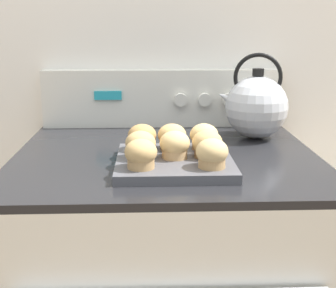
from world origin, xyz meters
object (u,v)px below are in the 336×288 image
at_px(muffin_r2_c1, 172,137).
at_px(muffin_r0_c2, 212,154).
at_px(tea_kettle, 256,106).
at_px(muffin_r2_c0, 142,138).
at_px(muffin_pan, 174,162).
at_px(muffin_r0_c0, 141,154).
at_px(muffin_r1_c1, 175,145).
at_px(muffin_r2_c2, 204,137).
at_px(muffin_r1_c0, 141,145).
at_px(muffin_r1_c2, 207,145).

bearing_deg(muffin_r2_c1, muffin_r0_c2, -62.40).
distance_m(muffin_r2_c1, tea_kettle, 0.32).
bearing_deg(muffin_r0_c2, muffin_r2_c0, 135.36).
xyz_separation_m(muffin_pan, muffin_r0_c0, (-0.08, -0.07, 0.04)).
bearing_deg(muffin_r1_c1, muffin_pan, 118.65).
bearing_deg(muffin_r2_c1, muffin_r2_c0, -179.47).
height_order(muffin_r2_c1, muffin_r2_c2, same).
bearing_deg(muffin_r0_c2, muffin_r1_c0, 153.65).
xyz_separation_m(muffin_r1_c0, tea_kettle, (0.33, 0.27, 0.04)).
relative_size(muffin_r0_c0, muffin_r2_c2, 1.00).
distance_m(muffin_r0_c0, muffin_r1_c2, 0.17).
xyz_separation_m(muffin_r0_c2, muffin_r1_c2, (-0.00, 0.08, 0.00)).
relative_size(muffin_r2_c2, tea_kettle, 0.29).
bearing_deg(muffin_pan, muffin_r2_c0, 135.42).
bearing_deg(muffin_r0_c0, tea_kettle, 46.89).
bearing_deg(muffin_r1_c2, muffin_r2_c1, 136.85).
height_order(muffin_pan, muffin_r2_c1, muffin_r2_c1).
bearing_deg(muffin_r0_c0, muffin_r1_c2, 26.80).
height_order(muffin_pan, muffin_r0_c0, muffin_r0_c0).
height_order(muffin_r2_c1, tea_kettle, tea_kettle).
relative_size(muffin_r1_c2, muffin_r2_c0, 1.00).
distance_m(muffin_r0_c0, tea_kettle, 0.48).
relative_size(muffin_pan, muffin_r1_c0, 3.81).
height_order(muffin_r0_c0, tea_kettle, tea_kettle).
height_order(muffin_r2_c0, muffin_r2_c2, same).
distance_m(muffin_pan, muffin_r2_c1, 0.09).
distance_m(muffin_r1_c2, muffin_r2_c0, 0.17).
xyz_separation_m(muffin_r1_c0, muffin_r2_c0, (0.00, 0.07, 0.00)).
distance_m(muffin_r1_c0, muffin_r1_c1, 0.08).
distance_m(muffin_r1_c1, muffin_r2_c1, 0.08).
height_order(muffin_pan, muffin_r1_c0, muffin_r1_c0).
bearing_deg(muffin_pan, muffin_r2_c2, 43.75).
relative_size(muffin_r1_c1, muffin_r1_c2, 1.00).
bearing_deg(tea_kettle, muffin_pan, -132.45).
xyz_separation_m(muffin_pan, muffin_r2_c2, (0.08, 0.07, 0.04)).
distance_m(muffin_pan, tea_kettle, 0.38).
distance_m(muffin_r0_c2, muffin_r1_c0, 0.17).
distance_m(muffin_r1_c0, muffin_r2_c1, 0.11).
distance_m(muffin_r1_c1, muffin_r2_c2, 0.11).
bearing_deg(muffin_pan, muffin_r0_c0, -135.40).
xyz_separation_m(muffin_r0_c2, muffin_r1_c0, (-0.15, 0.08, 0.00)).
relative_size(muffin_r0_c2, muffin_r2_c0, 1.00).
height_order(muffin_r2_c0, muffin_r2_c1, same).
relative_size(muffin_r1_c1, muffin_r2_c2, 1.00).
bearing_deg(muffin_r0_c0, muffin_r1_c0, 91.47).
relative_size(muffin_pan, tea_kettle, 1.10).
relative_size(muffin_r1_c2, muffin_r2_c1, 1.00).
bearing_deg(muffin_r1_c2, muffin_r0_c0, -153.20).
relative_size(muffin_r0_c2, muffin_r1_c2, 1.00).
bearing_deg(muffin_pan, muffin_r1_c2, 1.41).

